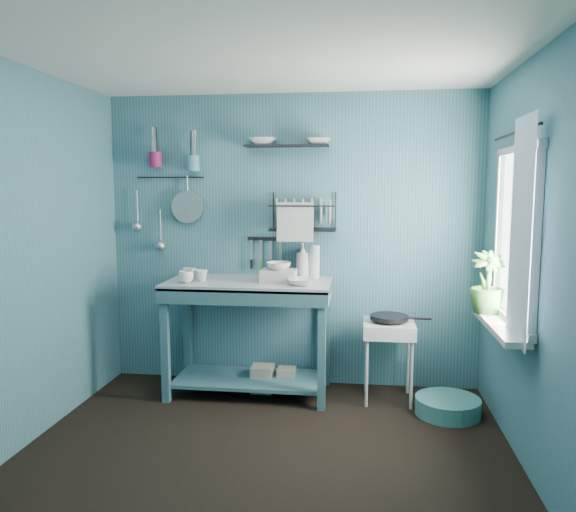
# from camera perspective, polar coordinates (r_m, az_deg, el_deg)

# --- Properties ---
(floor) EXTENTS (3.20, 3.20, 0.00)m
(floor) POSITION_cam_1_polar(r_m,az_deg,el_deg) (3.75, -2.61, -20.15)
(floor) COLOR black
(floor) RESTS_ON ground
(ceiling) EXTENTS (3.20, 3.20, 0.00)m
(ceiling) POSITION_cam_1_polar(r_m,az_deg,el_deg) (3.43, -2.86, 20.28)
(ceiling) COLOR silver
(ceiling) RESTS_ON ground
(wall_back) EXTENTS (3.20, 0.00, 3.20)m
(wall_back) POSITION_cam_1_polar(r_m,az_deg,el_deg) (4.84, 0.42, 1.51)
(wall_back) COLOR #386672
(wall_back) RESTS_ON ground
(wall_front) EXTENTS (3.20, 0.00, 3.20)m
(wall_front) POSITION_cam_1_polar(r_m,az_deg,el_deg) (1.94, -10.68, -6.80)
(wall_front) COLOR #386672
(wall_front) RESTS_ON ground
(wall_left) EXTENTS (0.00, 3.00, 3.00)m
(wall_left) POSITION_cam_1_polar(r_m,az_deg,el_deg) (3.98, -26.05, -0.37)
(wall_left) COLOR #386672
(wall_left) RESTS_ON ground
(wall_right) EXTENTS (0.00, 3.00, 3.00)m
(wall_right) POSITION_cam_1_polar(r_m,az_deg,el_deg) (3.47, 24.29, -1.25)
(wall_right) COLOR #386672
(wall_right) RESTS_ON ground
(work_counter) EXTENTS (1.45, 0.94, 0.95)m
(work_counter) POSITION_cam_1_polar(r_m,az_deg,el_deg) (4.71, -3.96, -8.25)
(work_counter) COLOR #315F68
(work_counter) RESTS_ON floor
(mug_left) EXTENTS (0.12, 0.12, 0.10)m
(mug_left) POSITION_cam_1_polar(r_m,az_deg,el_deg) (4.57, -10.33, -2.09)
(mug_left) COLOR silver
(mug_left) RESTS_ON work_counter
(mug_mid) EXTENTS (0.14, 0.14, 0.09)m
(mug_mid) POSITION_cam_1_polar(r_m,az_deg,el_deg) (4.63, -8.77, -1.96)
(mug_mid) COLOR silver
(mug_mid) RESTS_ON work_counter
(mug_right) EXTENTS (0.17, 0.17, 0.10)m
(mug_right) POSITION_cam_1_polar(r_m,az_deg,el_deg) (4.72, -9.97, -1.79)
(mug_right) COLOR silver
(mug_right) RESTS_ON work_counter
(wash_tub) EXTENTS (0.28, 0.22, 0.10)m
(wash_tub) POSITION_cam_1_polar(r_m,az_deg,el_deg) (4.54, -0.96, -2.02)
(wash_tub) COLOR #B9B4A9
(wash_tub) RESTS_ON work_counter
(tub_bowl) EXTENTS (0.20, 0.19, 0.06)m
(tub_bowl) POSITION_cam_1_polar(r_m,az_deg,el_deg) (4.52, -0.96, -1.02)
(tub_bowl) COLOR silver
(tub_bowl) RESTS_ON wash_tub
(soap_bottle) EXTENTS (0.12, 0.12, 0.30)m
(soap_bottle) POSITION_cam_1_polar(r_m,az_deg,el_deg) (4.72, 1.47, -0.46)
(soap_bottle) COLOR #B9B4A9
(soap_bottle) RESTS_ON work_counter
(water_bottle) EXTENTS (0.09, 0.09, 0.28)m
(water_bottle) POSITION_cam_1_polar(r_m,az_deg,el_deg) (4.73, 2.70, -0.56)
(water_bottle) COLOR silver
(water_bottle) RESTS_ON work_counter
(counter_bowl) EXTENTS (0.22, 0.22, 0.05)m
(counter_bowl) POSITION_cam_1_polar(r_m,az_deg,el_deg) (4.39, 1.37, -2.64)
(counter_bowl) COLOR silver
(counter_bowl) RESTS_ON work_counter
(hotplate_stand) EXTENTS (0.47, 0.47, 0.65)m
(hotplate_stand) POSITION_cam_1_polar(r_m,az_deg,el_deg) (4.66, 10.14, -10.46)
(hotplate_stand) COLOR silver
(hotplate_stand) RESTS_ON floor
(frying_pan) EXTENTS (0.30, 0.30, 0.03)m
(frying_pan) POSITION_cam_1_polar(r_m,az_deg,el_deg) (4.57, 10.23, -6.14)
(frying_pan) COLOR black
(frying_pan) RESTS_ON hotplate_stand
(knife_strip) EXTENTS (0.32, 0.05, 0.03)m
(knife_strip) POSITION_cam_1_polar(r_m,az_deg,el_deg) (4.85, -2.26, 1.75)
(knife_strip) COLOR black
(knife_strip) RESTS_ON wall_back
(dish_rack) EXTENTS (0.58, 0.32, 0.32)m
(dish_rack) POSITION_cam_1_polar(r_m,az_deg,el_deg) (4.69, 1.53, 4.54)
(dish_rack) COLOR black
(dish_rack) RESTS_ON wall_back
(upper_shelf) EXTENTS (0.70, 0.18, 0.01)m
(upper_shelf) POSITION_cam_1_polar(r_m,az_deg,el_deg) (4.74, -0.14, 11.13)
(upper_shelf) COLOR black
(upper_shelf) RESTS_ON wall_back
(shelf_bowl_left) EXTENTS (0.24, 0.24, 0.06)m
(shelf_bowl_left) POSITION_cam_1_polar(r_m,az_deg,el_deg) (4.78, -2.61, 11.52)
(shelf_bowl_left) COLOR silver
(shelf_bowl_left) RESTS_ON upper_shelf
(shelf_bowl_right) EXTENTS (0.22, 0.22, 0.05)m
(shelf_bowl_right) POSITION_cam_1_polar(r_m,az_deg,el_deg) (4.72, 3.09, 11.65)
(shelf_bowl_right) COLOR silver
(shelf_bowl_right) RESTS_ON upper_shelf
(utensil_cup_magenta) EXTENTS (0.11, 0.11, 0.13)m
(utensil_cup_magenta) POSITION_cam_1_polar(r_m,az_deg,el_deg) (5.04, -13.32, 9.51)
(utensil_cup_magenta) COLOR #921A4F
(utensil_cup_magenta) RESTS_ON wall_back
(utensil_cup_teal) EXTENTS (0.11, 0.11, 0.13)m
(utensil_cup_teal) POSITION_cam_1_polar(r_m,az_deg,el_deg) (4.93, -9.62, 9.28)
(utensil_cup_teal) COLOR teal
(utensil_cup_teal) RESTS_ON wall_back
(colander) EXTENTS (0.28, 0.03, 0.28)m
(colander) POSITION_cam_1_polar(r_m,az_deg,el_deg) (4.97, -10.18, 4.93)
(colander) COLOR #A7A9AF
(colander) RESTS_ON wall_back
(ladle_outer) EXTENTS (0.01, 0.01, 0.30)m
(ladle_outer) POSITION_cam_1_polar(r_m,az_deg,el_deg) (5.14, -15.08, 4.81)
(ladle_outer) COLOR #A7A9AF
(ladle_outer) RESTS_ON wall_back
(ladle_inner) EXTENTS (0.01, 0.01, 0.30)m
(ladle_inner) POSITION_cam_1_polar(r_m,az_deg,el_deg) (5.07, -12.83, 2.95)
(ladle_inner) COLOR #A7A9AF
(ladle_inner) RESTS_ON wall_back
(hook_rail) EXTENTS (0.60, 0.01, 0.01)m
(hook_rail) POSITION_cam_1_polar(r_m,az_deg,el_deg) (5.04, -11.88, 7.82)
(hook_rail) COLOR black
(hook_rail) RESTS_ON wall_back
(window_glass) EXTENTS (0.00, 1.10, 1.10)m
(window_glass) POSITION_cam_1_polar(r_m,az_deg,el_deg) (3.88, 22.29, 1.88)
(window_glass) COLOR white
(window_glass) RESTS_ON wall_right
(windowsill) EXTENTS (0.16, 0.95, 0.04)m
(windowsill) POSITION_cam_1_polar(r_m,az_deg,el_deg) (3.95, 20.69, -6.66)
(windowsill) COLOR silver
(windowsill) RESTS_ON wall_right
(curtain) EXTENTS (0.00, 1.35, 1.35)m
(curtain) POSITION_cam_1_polar(r_m,az_deg,el_deg) (3.57, 22.53, 2.28)
(curtain) COLOR white
(curtain) RESTS_ON wall_right
(curtain_rod) EXTENTS (0.02, 1.05, 0.02)m
(curtain_rod) POSITION_cam_1_polar(r_m,az_deg,el_deg) (3.87, 22.08, 11.52)
(curtain_rod) COLOR black
(curtain_rod) RESTS_ON wall_right
(potted_plant) EXTENTS (0.29, 0.29, 0.44)m
(potted_plant) POSITION_cam_1_polar(r_m,az_deg,el_deg) (4.18, 19.59, -2.54)
(potted_plant) COLOR #3C702C
(potted_plant) RESTS_ON windowsill
(storage_tin_large) EXTENTS (0.18, 0.18, 0.22)m
(storage_tin_large) POSITION_cam_1_polar(r_m,az_deg,el_deg) (4.84, -2.61, -12.33)
(storage_tin_large) COLOR gray
(storage_tin_large) RESTS_ON floor
(storage_tin_small) EXTENTS (0.15, 0.15, 0.20)m
(storage_tin_small) POSITION_cam_1_polar(r_m,az_deg,el_deg) (4.85, -0.16, -12.44)
(storage_tin_small) COLOR gray
(storage_tin_small) RESTS_ON floor
(floor_basin) EXTENTS (0.49, 0.49, 0.13)m
(floor_basin) POSITION_cam_1_polar(r_m,az_deg,el_deg) (4.56, 15.92, -14.47)
(floor_basin) COLOR teal
(floor_basin) RESTS_ON floor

